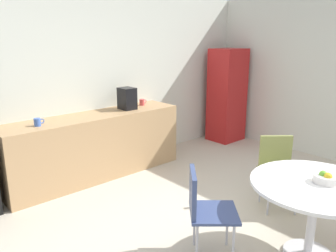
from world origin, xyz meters
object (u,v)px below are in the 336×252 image
Objects in this scene: chair_navy at (203,204)px; mug_green at (38,122)px; locker_cabinet at (227,95)px; fruit_bowl at (326,178)px; mug_white at (142,102)px; round_table at (315,197)px; coffee_maker at (127,99)px; chair_olive at (277,163)px.

chair_navy is 2.31m from mug_green.
fruit_bowl is (-2.20, -2.86, -0.10)m from locker_cabinet.
mug_white reaches higher than chair_navy.
round_table is (-2.26, -2.81, -0.27)m from locker_cabinet.
chair_navy is 3.80× the size of fruit_bowl.
mug_white is (1.13, 2.34, 0.43)m from chair_navy.
chair_navy is 2.64m from mug_white.
locker_cabinet is at bearing 52.53° from fruit_bowl.
locker_cabinet is 5.39× the size of coffee_maker.
round_table is 0.98m from chair_navy.
locker_cabinet is 2.08× the size of chair_navy.
mug_white is 0.40× the size of coffee_maker.
mug_green is 0.40× the size of coffee_maker.
locker_cabinet reaches higher than mug_green.
fruit_bowl reaches higher than chair_navy.
mug_white is at bearing 64.32° from chair_navy.
mug_white reaches higher than round_table.
mug_white is 1.71m from mug_green.
locker_cabinet is at bearing 51.18° from round_table.
round_table is at bearing 144.65° from fruit_bowl.
round_table is at bearing -91.07° from coffee_maker.
mug_white is at bearing 96.16° from chair_olive.
mug_green is (-0.58, 2.19, 0.43)m from chair_navy.
locker_cabinet is 13.38× the size of mug_white.
chair_olive reaches higher than round_table.
mug_green is (-1.95, 2.10, 0.43)m from chair_olive.
round_table is 2.95m from coffee_maker.
fruit_bowl is 0.68× the size of coffee_maker.
chair_navy is 2.45m from coffee_maker.
fruit_bowl is at bearing -35.35° from round_table.
chair_olive is 3.80× the size of fruit_bowl.
chair_navy is at bearing 138.11° from round_table.
fruit_bowl reaches higher than chair_olive.
locker_cabinet is at bearing 35.78° from chair_navy.
locker_cabinet is 7.90× the size of fruit_bowl.
locker_cabinet reaches higher than coffee_maker.
coffee_maker is (-2.21, 0.10, 0.20)m from locker_cabinet.
round_table is 8.74× the size of mug_green.
locker_cabinet is 3.58m from mug_green.
coffee_maker is at bearing 2.82° from mug_green.
mug_white is at bearing 82.48° from round_table.
coffee_maker is at bearing -165.93° from mug_white.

